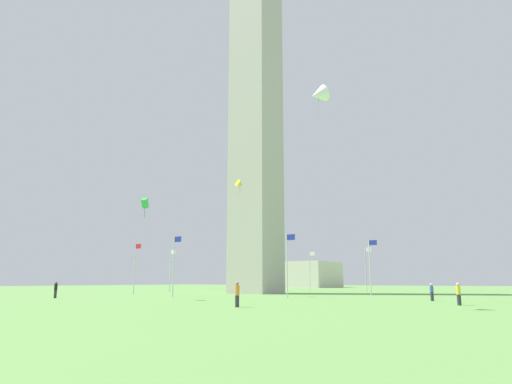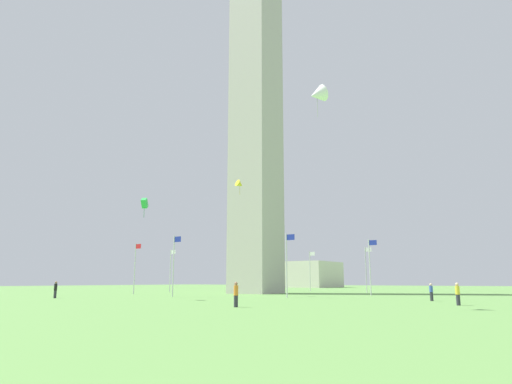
{
  "view_description": "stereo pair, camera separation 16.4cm",
  "coord_description": "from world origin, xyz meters",
  "px_view_note": "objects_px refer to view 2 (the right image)",
  "views": [
    {
      "loc": [
        37.77,
        -56.9,
        1.8
      ],
      "look_at": [
        0.0,
        0.0,
        15.11
      ],
      "focal_mm": 32.1,
      "sensor_mm": 36.0,
      "label": 1
    },
    {
      "loc": [
        37.91,
        -56.81,
        1.8
      ],
      "look_at": [
        0.0,
        0.0,
        15.11
      ],
      "focal_mm": 32.1,
      "sensor_mm": 36.0,
      "label": 2
    }
  ],
  "objects_px": {
    "flagpole_n": "(370,264)",
    "flagpole_ne": "(366,267)",
    "flagpole_se": "(238,269)",
    "person_black_shirt": "(55,290)",
    "obelisk_monument": "(256,109)",
    "flagpole_e": "(310,269)",
    "person_yellow_shirt": "(458,294)",
    "person_blue_shirt": "(431,292)",
    "flagpole_s": "(171,268)",
    "flagpole_sw": "(135,266)",
    "kite_white_delta": "(317,95)",
    "flagpole_w": "(174,263)",
    "flagpole_nw": "(287,262)",
    "distant_building": "(294,275)",
    "kite_yellow_delta": "(240,184)",
    "person_orange_shirt": "(236,295)",
    "kite_green_box": "(145,203)"
  },
  "relations": [
    {
      "from": "flagpole_n",
      "to": "flagpole_ne",
      "type": "distance_m",
      "value": 13.28
    },
    {
      "from": "flagpole_se",
      "to": "person_black_shirt",
      "type": "xyz_separation_m",
      "value": [
        4.73,
        -39.57,
        -3.02
      ]
    },
    {
      "from": "obelisk_monument",
      "to": "person_black_shirt",
      "type": "distance_m",
      "value": 39.49
    },
    {
      "from": "flagpole_e",
      "to": "person_yellow_shirt",
      "type": "relative_size",
      "value": 4.19
    },
    {
      "from": "person_blue_shirt",
      "to": "person_black_shirt",
      "type": "xyz_separation_m",
      "value": [
        -34.97,
        -15.03,
        0.09
      ]
    },
    {
      "from": "flagpole_n",
      "to": "flagpole_s",
      "type": "distance_m",
      "value": 34.71
    },
    {
      "from": "person_black_shirt",
      "to": "flagpole_sw",
      "type": "bearing_deg",
      "value": 61.28
    },
    {
      "from": "flagpole_ne",
      "to": "kite_white_delta",
      "type": "xyz_separation_m",
      "value": [
        11.83,
        -40.45,
        11.3
      ]
    },
    {
      "from": "flagpole_sw",
      "to": "flagpole_n",
      "type": "bearing_deg",
      "value": 22.5
    },
    {
      "from": "flagpole_se",
      "to": "flagpole_s",
      "type": "bearing_deg",
      "value": -112.5
    },
    {
      "from": "flagpole_e",
      "to": "person_yellow_shirt",
      "type": "height_order",
      "value": "flagpole_e"
    },
    {
      "from": "flagpole_se",
      "to": "flagpole_w",
      "type": "bearing_deg",
      "value": -67.5
    },
    {
      "from": "flagpole_nw",
      "to": "flagpole_sw",
      "type": "bearing_deg",
      "value": 180.0
    },
    {
      "from": "distant_building",
      "to": "kite_yellow_delta",
      "type": "bearing_deg",
      "value": -65.78
    },
    {
      "from": "flagpole_s",
      "to": "kite_white_delta",
      "type": "height_order",
      "value": "kite_white_delta"
    },
    {
      "from": "person_blue_shirt",
      "to": "kite_yellow_delta",
      "type": "relative_size",
      "value": 0.83
    },
    {
      "from": "kite_white_delta",
      "to": "flagpole_w",
      "type": "bearing_deg",
      "value": 155.82
    },
    {
      "from": "flagpole_e",
      "to": "distant_building",
      "type": "relative_size",
      "value": 0.3
    },
    {
      "from": "person_blue_shirt",
      "to": "person_yellow_shirt",
      "type": "bearing_deg",
      "value": 139.26
    },
    {
      "from": "flagpole_se",
      "to": "person_orange_shirt",
      "type": "relative_size",
      "value": 4.06
    },
    {
      "from": "flagpole_n",
      "to": "flagpole_nw",
      "type": "bearing_deg",
      "value": -112.5
    },
    {
      "from": "flagpole_ne",
      "to": "distant_building",
      "type": "bearing_deg",
      "value": 128.85
    },
    {
      "from": "flagpole_n",
      "to": "flagpole_se",
      "type": "bearing_deg",
      "value": 157.5
    },
    {
      "from": "flagpole_ne",
      "to": "flagpole_nw",
      "type": "height_order",
      "value": "same"
    },
    {
      "from": "flagpole_w",
      "to": "distant_building",
      "type": "distance_m",
      "value": 84.87
    },
    {
      "from": "person_blue_shirt",
      "to": "person_black_shirt",
      "type": "relative_size",
      "value": 0.9
    },
    {
      "from": "flagpole_s",
      "to": "person_yellow_shirt",
      "type": "height_order",
      "value": "flagpole_s"
    },
    {
      "from": "person_orange_shirt",
      "to": "person_blue_shirt",
      "type": "relative_size",
      "value": 1.09
    },
    {
      "from": "flagpole_sw",
      "to": "person_black_shirt",
      "type": "relative_size",
      "value": 3.99
    },
    {
      "from": "flagpole_n",
      "to": "flagpole_ne",
      "type": "bearing_deg",
      "value": 112.5
    },
    {
      "from": "person_yellow_shirt",
      "to": "person_blue_shirt",
      "type": "distance_m",
      "value": 7.78
    },
    {
      "from": "distant_building",
      "to": "flagpole_e",
      "type": "bearing_deg",
      "value": -58.0
    },
    {
      "from": "flagpole_s",
      "to": "person_black_shirt",
      "type": "bearing_deg",
      "value": -70.22
    },
    {
      "from": "obelisk_monument",
      "to": "person_yellow_shirt",
      "type": "bearing_deg",
      "value": -31.76
    },
    {
      "from": "flagpole_w",
      "to": "person_black_shirt",
      "type": "xyz_separation_m",
      "value": [
        -7.54,
        -9.95,
        -3.02
      ]
    },
    {
      "from": "person_orange_shirt",
      "to": "flagpole_ne",
      "type": "bearing_deg",
      "value": -22.32
    },
    {
      "from": "person_black_shirt",
      "to": "kite_yellow_delta",
      "type": "distance_m",
      "value": 24.14
    },
    {
      "from": "flagpole_s",
      "to": "flagpole_sw",
      "type": "distance_m",
      "value": 13.28
    },
    {
      "from": "person_orange_shirt",
      "to": "kite_white_delta",
      "type": "height_order",
      "value": "kite_white_delta"
    },
    {
      "from": "kite_yellow_delta",
      "to": "distant_building",
      "type": "bearing_deg",
      "value": 114.22
    },
    {
      "from": "person_yellow_shirt",
      "to": "person_blue_shirt",
      "type": "xyz_separation_m",
      "value": [
        -3.52,
        6.94,
        -0.05
      ]
    },
    {
      "from": "person_yellow_shirt",
      "to": "kite_yellow_delta",
      "type": "relative_size",
      "value": 0.88
    },
    {
      "from": "person_black_shirt",
      "to": "person_blue_shirt",
      "type": "bearing_deg",
      "value": -22.94
    },
    {
      "from": "flagpole_n",
      "to": "person_orange_shirt",
      "type": "relative_size",
      "value": 4.06
    },
    {
      "from": "kite_green_box",
      "to": "distant_building",
      "type": "distance_m",
      "value": 93.68
    },
    {
      "from": "flagpole_ne",
      "to": "kite_green_box",
      "type": "bearing_deg",
      "value": -103.37
    },
    {
      "from": "flagpole_nw",
      "to": "person_blue_shirt",
      "type": "bearing_deg",
      "value": 0.02
    },
    {
      "from": "flagpole_se",
      "to": "kite_green_box",
      "type": "bearing_deg",
      "value": -67.45
    },
    {
      "from": "flagpole_n",
      "to": "kite_green_box",
      "type": "xyz_separation_m",
      "value": [
        -14.02,
        -25.33,
        5.59
      ]
    },
    {
      "from": "flagpole_w",
      "to": "flagpole_nw",
      "type": "bearing_deg",
      "value": 22.5
    }
  ]
}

